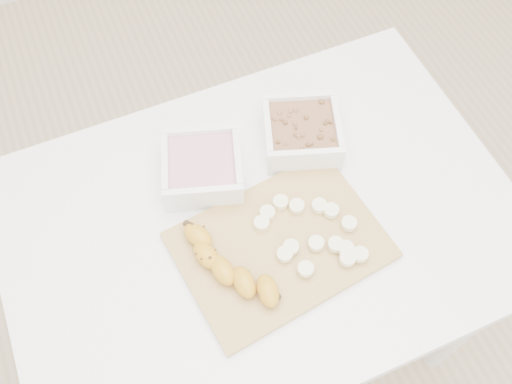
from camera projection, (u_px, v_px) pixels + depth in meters
name	position (u px, v px, depth m)	size (l,w,h in m)	color
ground	(260.00, 329.00, 1.77)	(3.50, 3.50, 0.00)	#C6AD89
table	(262.00, 240.00, 1.20)	(1.00, 0.70, 0.75)	white
bowl_yogurt	(203.00, 168.00, 1.13)	(0.19, 0.19, 0.07)	white
bowl_granola	(302.00, 133.00, 1.17)	(0.20, 0.20, 0.07)	white
cutting_board	(280.00, 245.00, 1.08)	(0.38, 0.27, 0.01)	tan
banana	(231.00, 267.00, 1.03)	(0.06, 0.22, 0.04)	#C2881D
banana_slices	(313.00, 233.00, 1.07)	(0.18, 0.19, 0.02)	#FAEFBC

